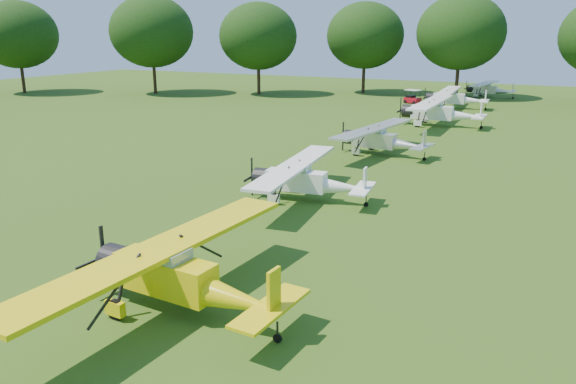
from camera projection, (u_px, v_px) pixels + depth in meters
name	position (u px, v px, depth m)	size (l,w,h in m)	color
ground	(246.00, 238.00, 23.40)	(160.00, 160.00, 0.00)	#314F13
tree_belt	(330.00, 39.00, 19.78)	(137.36, 130.27, 14.52)	#321D13
aircraft_2	(178.00, 273.00, 16.85)	(7.07, 11.27, 2.22)	yellow
aircraft_3	(305.00, 178.00, 28.22)	(6.42, 10.21, 2.00)	white
aircraft_4	(381.00, 138.00, 38.69)	(6.54, 10.38, 2.04)	silver
aircraft_5	(439.00, 111.00, 50.51)	(7.65, 12.15, 2.40)	white
aircraft_6	(454.00, 97.00, 62.12)	(6.98, 11.12, 2.19)	white
aircraft_7	(489.00, 88.00, 72.77)	(6.35, 10.10, 1.98)	silver
golf_cart	(412.00, 99.00, 66.76)	(2.15, 1.75, 1.61)	#A70B1C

